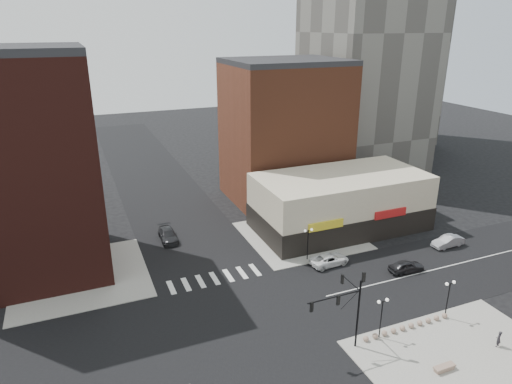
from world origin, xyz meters
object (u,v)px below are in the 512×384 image
traffic_signal (348,301)px  street_lamp_ne (308,236)px  white_suv (329,260)px  silver_sedan (448,241)px  pedestrian (499,339)px  stone_bench (444,368)px  street_lamp_se_a (382,309)px  dark_sedan_east (406,266)px  dark_sedan_north (168,235)px  street_lamp_se_b (449,290)px

traffic_signal → street_lamp_ne: (4.76, 15.83, -1.67)m
white_suv → silver_sedan: bearing=-99.8°
traffic_signal → pedestrian: traffic_signal is taller
traffic_signal → stone_bench: 9.71m
silver_sedan → stone_bench: (-17.63, -17.90, -0.37)m
street_lamp_se_a → street_lamp_ne: (1.00, 16.00, 0.00)m
dark_sedan_east → traffic_signal: bearing=126.3°
dark_sedan_east → dark_sedan_north: (-24.48, 19.33, 0.03)m
white_suv → dark_sedan_east: bearing=-127.2°
white_suv → pedestrian: (6.26, -19.17, 0.24)m
street_lamp_se_a → stone_bench: street_lamp_se_a is taller
traffic_signal → white_suv: 15.92m
street_lamp_se_a → dark_sedan_east: street_lamp_se_a is taller
white_suv → stone_bench: white_suv is taller
white_suv → dark_sedan_east: dark_sedan_east is taller
silver_sedan → pedestrian: pedestrian is taller
street_lamp_se_a → stone_bench: size_ratio=2.05×
street_lamp_se_a → silver_sedan: street_lamp_se_a is taller
street_lamp_se_b → stone_bench: street_lamp_se_b is taller
traffic_signal → street_lamp_se_a: traffic_signal is taller
street_lamp_se_a → street_lamp_ne: 16.03m
street_lamp_se_a → street_lamp_se_b: (8.00, 0.00, 0.00)m
pedestrian → stone_bench: bearing=-15.7°
street_lamp_se_b → dark_sedan_east: 9.65m
silver_sedan → pedestrian: bearing=-33.7°
street_lamp_se_a → traffic_signal: bearing=177.4°
silver_sedan → traffic_signal: bearing=-65.0°
pedestrian → silver_sedan: bearing=-142.1°
traffic_signal → pedestrian: bearing=-22.5°
dark_sedan_east → silver_sedan: silver_sedan is taller
dark_sedan_east → pedestrian: (-1.32, -14.16, 0.20)m
dark_sedan_east → pedestrian: size_ratio=2.66×
white_suv → dark_sedan_east: size_ratio=1.16×
white_suv → silver_sedan: (17.09, -1.80, 0.05)m
street_lamp_ne → white_suv: 3.85m
white_suv → silver_sedan: silver_sedan is taller
street_lamp_se_a → dark_sedan_north: bearing=116.2°
silver_sedan → white_suv: bearing=-97.7°
silver_sedan → street_lamp_ne: bearing=-103.1°
traffic_signal → silver_sedan: traffic_signal is taller
dark_sedan_east → silver_sedan: size_ratio=0.95×
street_lamp_se_b → street_lamp_ne: 17.46m
street_lamp_se_b → silver_sedan: street_lamp_se_b is taller
dark_sedan_east → street_lamp_ne: bearing=58.3°
street_lamp_se_a → pedestrian: size_ratio=2.57×
traffic_signal → silver_sedan: 26.99m
street_lamp_se_b → street_lamp_ne: size_ratio=1.00×
street_lamp_se_b → traffic_signal: bearing=179.2°
street_lamp_se_b → street_lamp_ne: (-7.00, 16.00, 0.00)m
stone_bench → dark_sedan_east: bearing=61.0°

